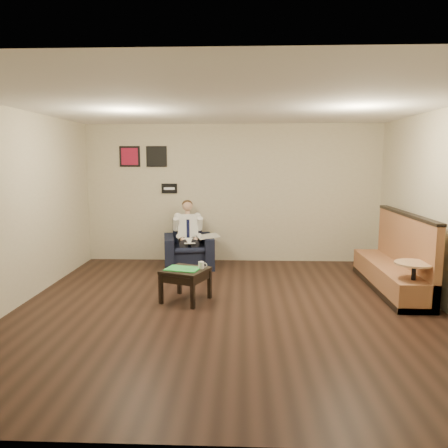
{
  "coord_description": "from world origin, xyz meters",
  "views": [
    {
      "loc": [
        0.19,
        -5.92,
        2.08
      ],
      "look_at": [
        -0.1,
        1.2,
        1.03
      ],
      "focal_mm": 35.0,
      "sensor_mm": 36.0,
      "label": 1
    }
  ],
  "objects_px": {
    "banquette": "(391,252)",
    "coffee_mug": "(201,265)",
    "side_table": "(186,285)",
    "seated_man": "(189,237)",
    "cafe_table": "(413,286)",
    "armchair": "(188,244)",
    "smartphone": "(194,267)",
    "green_folder": "(183,269)"
  },
  "relations": [
    {
      "from": "banquette",
      "to": "coffee_mug",
      "type": "bearing_deg",
      "value": -167.36
    },
    {
      "from": "green_folder",
      "to": "smartphone",
      "type": "height_order",
      "value": "green_folder"
    },
    {
      "from": "side_table",
      "to": "banquette",
      "type": "bearing_deg",
      "value": 12.54
    },
    {
      "from": "armchair",
      "to": "seated_man",
      "type": "bearing_deg",
      "value": -90.0
    },
    {
      "from": "coffee_mug",
      "to": "side_table",
      "type": "bearing_deg",
      "value": -168.74
    },
    {
      "from": "armchair",
      "to": "smartphone",
      "type": "distance_m",
      "value": 2.0
    },
    {
      "from": "armchair",
      "to": "cafe_table",
      "type": "height_order",
      "value": "armchair"
    },
    {
      "from": "armchair",
      "to": "green_folder",
      "type": "relative_size",
      "value": 1.92
    },
    {
      "from": "side_table",
      "to": "smartphone",
      "type": "bearing_deg",
      "value": 50.21
    },
    {
      "from": "side_table",
      "to": "banquette",
      "type": "distance_m",
      "value": 3.33
    },
    {
      "from": "seated_man",
      "to": "side_table",
      "type": "height_order",
      "value": "seated_man"
    },
    {
      "from": "armchair",
      "to": "green_folder",
      "type": "distance_m",
      "value": 2.12
    },
    {
      "from": "side_table",
      "to": "coffee_mug",
      "type": "bearing_deg",
      "value": 11.26
    },
    {
      "from": "armchair",
      "to": "coffee_mug",
      "type": "distance_m",
      "value": 2.11
    },
    {
      "from": "coffee_mug",
      "to": "smartphone",
      "type": "distance_m",
      "value": 0.15
    },
    {
      "from": "smartphone",
      "to": "coffee_mug",
      "type": "bearing_deg",
      "value": -7.1
    },
    {
      "from": "coffee_mug",
      "to": "smartphone",
      "type": "bearing_deg",
      "value": 140.47
    },
    {
      "from": "armchair",
      "to": "side_table",
      "type": "height_order",
      "value": "armchair"
    },
    {
      "from": "smartphone",
      "to": "cafe_table",
      "type": "relative_size",
      "value": 0.23
    },
    {
      "from": "seated_man",
      "to": "banquette",
      "type": "relative_size",
      "value": 0.52
    },
    {
      "from": "cafe_table",
      "to": "armchair",
      "type": "bearing_deg",
      "value": 146.17
    },
    {
      "from": "armchair",
      "to": "cafe_table",
      "type": "distance_m",
      "value": 4.15
    },
    {
      "from": "seated_man",
      "to": "cafe_table",
      "type": "distance_m",
      "value": 4.08
    },
    {
      "from": "side_table",
      "to": "green_folder",
      "type": "distance_m",
      "value": 0.25
    },
    {
      "from": "coffee_mug",
      "to": "cafe_table",
      "type": "height_order",
      "value": "cafe_table"
    },
    {
      "from": "seated_man",
      "to": "smartphone",
      "type": "relative_size",
      "value": 8.2
    },
    {
      "from": "seated_man",
      "to": "armchair",
      "type": "bearing_deg",
      "value": 90.0
    },
    {
      "from": "seated_man",
      "to": "banquette",
      "type": "bearing_deg",
      "value": -30.69
    },
    {
      "from": "seated_man",
      "to": "coffee_mug",
      "type": "relative_size",
      "value": 12.09
    },
    {
      "from": "armchair",
      "to": "banquette",
      "type": "height_order",
      "value": "banquette"
    },
    {
      "from": "banquette",
      "to": "side_table",
      "type": "bearing_deg",
      "value": -167.46
    },
    {
      "from": "seated_man",
      "to": "banquette",
      "type": "distance_m",
      "value": 3.65
    },
    {
      "from": "cafe_table",
      "to": "smartphone",
      "type": "bearing_deg",
      "value": 173.73
    },
    {
      "from": "armchair",
      "to": "banquette",
      "type": "bearing_deg",
      "value": -32.26
    },
    {
      "from": "seated_man",
      "to": "coffee_mug",
      "type": "bearing_deg",
      "value": -88.04
    },
    {
      "from": "banquette",
      "to": "cafe_table",
      "type": "bearing_deg",
      "value": -89.38
    },
    {
      "from": "seated_man",
      "to": "green_folder",
      "type": "xyz_separation_m",
      "value": [
        0.15,
        -2.0,
        -0.13
      ]
    },
    {
      "from": "green_folder",
      "to": "cafe_table",
      "type": "height_order",
      "value": "cafe_table"
    },
    {
      "from": "seated_man",
      "to": "side_table",
      "type": "relative_size",
      "value": 2.09
    },
    {
      "from": "smartphone",
      "to": "cafe_table",
      "type": "height_order",
      "value": "cafe_table"
    },
    {
      "from": "banquette",
      "to": "green_folder",
      "type": "bearing_deg",
      "value": -167.48
    },
    {
      "from": "side_table",
      "to": "coffee_mug",
      "type": "relative_size",
      "value": 5.79
    }
  ]
}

